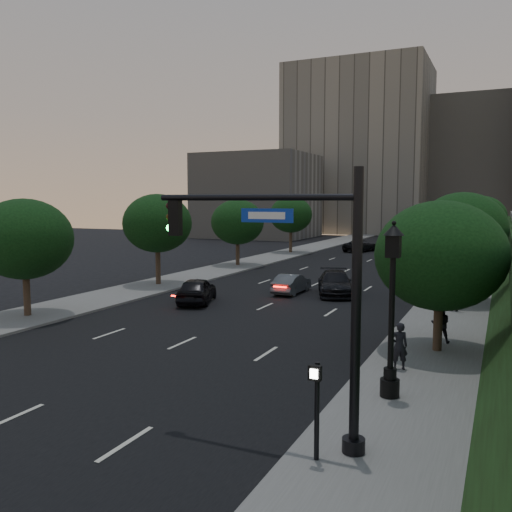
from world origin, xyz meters
The scene contains 27 objects.
ground centered at (0.00, 0.00, 0.00)m, with size 160.00×160.00×0.00m, color black.
road_surface centered at (0.00, 30.00, 0.01)m, with size 16.00×140.00×0.02m, color black.
sidewalk_right centered at (10.25, 30.00, 0.07)m, with size 4.50×140.00×0.15m, color slate.
sidewalk_left centered at (-10.25, 30.00, 0.07)m, with size 4.50×140.00×0.15m, color slate.
office_block_left centered at (-14.00, 92.00, 16.00)m, with size 26.00×20.00×32.00m, color gray.
office_block_mid centered at (6.00, 102.00, 13.00)m, with size 22.00×18.00×26.00m, color #9E9B91.
office_block_filler centered at (-26.00, 70.00, 7.00)m, with size 18.00×16.00×14.00m, color #9E9B91.
tree_right_a centered at (10.30, 8.00, 4.02)m, with size 5.20×5.20×6.24m.
tree_right_b centered at (10.30, 20.00, 4.52)m, with size 5.20×5.20×6.74m.
tree_right_c centered at (10.30, 33.00, 4.02)m, with size 5.20×5.20×6.24m.
tree_right_d centered at (10.30, 47.00, 4.52)m, with size 5.20×5.20×6.74m.
tree_right_e centered at (10.30, 62.00, 4.02)m, with size 5.20×5.20×6.24m.
tree_left_a centered at (-10.30, 6.00, 4.21)m, with size 5.00×5.00×6.34m.
tree_left_b centered at (-10.30, 18.00, 4.58)m, with size 5.00×5.00×6.71m.
tree_left_c centered at (-10.30, 31.00, 4.21)m, with size 5.00×5.00×6.34m.
tree_left_d centered at (-10.30, 45.00, 4.58)m, with size 5.00×5.00×6.71m.
traffic_signal_mast centered at (8.39, -2.28, 3.67)m, with size 5.68×0.56×7.00m.
street_lamp centered at (9.55, 1.89, 2.63)m, with size 0.64×0.64×5.62m.
pedestrian_signal centered at (8.79, -3.07, 1.57)m, with size 0.30×0.33×2.50m.
sedan_near_left centered at (-4.29, 13.42, 0.79)m, with size 1.86×4.61×1.57m, color black.
sedan_mid_left centered at (-0.25, 19.02, 0.67)m, with size 1.41×4.04×1.33m, color #52565A.
sedan_far_left centered at (-3.29, 50.49, 0.72)m, with size 2.38×5.16×1.43m, color black.
sedan_near_right centered at (2.57, 19.69, 0.78)m, with size 2.18×5.36×1.56m, color black.
sedan_far_right centered at (5.00, 32.38, 0.71)m, with size 1.69×4.20×1.43m, color #4E5054.
pedestrian_a centered at (9.32, 4.78, 1.01)m, with size 0.63×0.41×1.72m, color black.
pedestrian_b centered at (10.28, 9.32, 0.97)m, with size 0.79×0.62×1.63m, color black.
pedestrian_c centered at (10.28, 16.58, 0.96)m, with size 0.95×0.40×1.62m, color black.
Camera 1 is at (12.58, -14.68, 6.22)m, focal length 38.00 mm.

